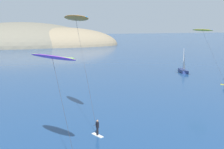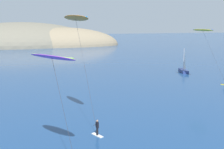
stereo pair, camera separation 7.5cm
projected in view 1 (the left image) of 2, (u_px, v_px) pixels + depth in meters
name	position (u px, v px, depth m)	size (l,w,h in m)	color
headland_island	(31.00, 45.00, 150.25)	(91.25, 55.39, 24.44)	#6B6656
sailboat_near	(183.00, 69.00, 67.02)	(2.84, 5.91, 5.70)	navy
kitesurfer_yellow	(205.00, 35.00, 55.43)	(3.73, 8.50, 10.44)	yellow
kitesurfer_orange	(77.00, 26.00, 30.66)	(3.01, 8.15, 12.45)	silver
kitesurfer_purple	(54.00, 65.00, 21.79)	(4.06, 5.49, 9.21)	yellow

